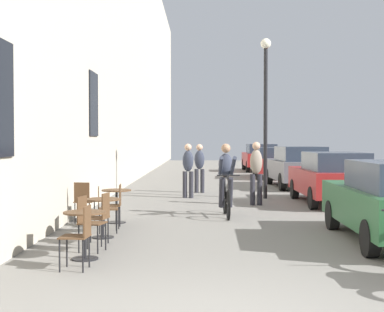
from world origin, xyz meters
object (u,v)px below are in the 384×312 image
object	(u,v)px
street_lamp	(266,97)
parked_car_fifth	(260,157)
cafe_table_far	(116,199)
cafe_chair_far_toward_wall	(115,203)
cyclist_on_bicycle	(226,182)
cafe_chair_mid_toward_street	(100,215)
cafe_chair_near_toward_street	(80,233)
pedestrian_near	(256,170)
cafe_table_mid	(103,209)
pedestrian_far	(199,165)
parked_car_fourth	(273,162)
cafe_chair_near_toward_wall	(88,219)
parked_car_third	(298,166)
parked_car_second	(332,177)
cafe_chair_mid_toward_wall	(104,206)
cafe_table_near	(85,225)
pedestrian_mid	(188,167)
cafe_chair_far_toward_street	(83,199)

from	to	relation	value
street_lamp	parked_car_fifth	world-z (taller)	street_lamp
cafe_table_far	cafe_chair_far_toward_wall	xyz separation A→B (m)	(0.08, -0.69, -0.00)
cyclist_on_bicycle	cafe_chair_mid_toward_street	bearing A→B (deg)	-122.35
cafe_chair_near_toward_street	pedestrian_near	distance (m)	8.35
cafe_table_mid	pedestrian_far	distance (m)	8.97
cafe_table_mid	parked_car_fourth	bearing A→B (deg)	72.25
cafe_chair_near_toward_wall	parked_car_third	world-z (taller)	parked_car_third
parked_car_fourth	parked_car_second	bearing A→B (deg)	-88.63
cafe_chair_mid_toward_wall	parked_car_second	distance (m)	7.44
cafe_table_near	cafe_chair_mid_toward_street	world-z (taller)	cafe_chair_mid_toward_street
cafe_chair_near_toward_street	parked_car_fourth	bearing A→B (deg)	74.89
cafe_table_mid	parked_car_fourth	size ratio (longest dim) A/B	0.17
pedestrian_near	pedestrian_mid	distance (m)	2.70
cafe_chair_near_toward_wall	pedestrian_near	bearing A→B (deg)	62.51
pedestrian_far	street_lamp	size ratio (longest dim) A/B	0.34
cafe_table_mid	cafe_chair_far_toward_street	distance (m)	1.92
parked_car_second	parked_car_third	bearing A→B (deg)	90.13
cafe_table_far	parked_car_second	world-z (taller)	parked_car_second
cafe_table_mid	cafe_table_far	xyz separation A→B (m)	(-0.03, 1.85, 0.00)
cafe_chair_near_toward_wall	parked_car_fifth	xyz separation A→B (m)	(5.27, 23.35, 0.30)
pedestrian_mid	parked_car_fifth	xyz separation A→B (m)	(3.84, 15.03, -0.13)
parked_car_fourth	pedestrian_mid	bearing A→B (deg)	-112.47
cafe_chair_mid_toward_wall	cafe_table_near	bearing A→B (deg)	-86.91
cafe_chair_far_toward_street	cafe_chair_near_toward_street	bearing A→B (deg)	-78.68
pedestrian_near	parked_car_third	size ratio (longest dim) A/B	0.39
cafe_chair_mid_toward_wall	cyclist_on_bicycle	size ratio (longest dim) A/B	0.51
pedestrian_far	parked_car_third	distance (m)	4.28
cyclist_on_bicycle	pedestrian_mid	bearing A→B (deg)	103.67
cafe_chair_far_toward_wall	pedestrian_far	bearing A→B (deg)	77.40
cafe_chair_near_toward_street	cafe_chair_mid_toward_street	world-z (taller)	same
cafe_table_near	cafe_table_mid	size ratio (longest dim) A/B	1.00
cafe_chair_near_toward_street	street_lamp	world-z (taller)	street_lamp
cafe_chair_far_toward_wall	pedestrian_near	bearing A→B (deg)	50.77
parked_car_fourth	parked_car_fifth	xyz separation A→B (m)	(0.03, 5.81, 0.07)
cafe_chair_mid_toward_wall	cafe_table_mid	bearing A→B (deg)	-82.49
cafe_chair_far_toward_street	parked_car_fifth	size ratio (longest dim) A/B	0.20
parked_car_fifth	cafe_chair_near_toward_street	bearing A→B (deg)	-101.73
cyclist_on_bicycle	street_lamp	world-z (taller)	street_lamp
cafe_chair_far_toward_wall	parked_car_fifth	bearing A→B (deg)	76.06
street_lamp	parked_car_fifth	bearing A→B (deg)	84.47
pedestrian_mid	cafe_chair_near_toward_wall	bearing A→B (deg)	-99.69
pedestrian_mid	parked_car_second	distance (m)	4.36
cafe_chair_mid_toward_wall	pedestrian_far	size ratio (longest dim) A/B	0.54
cafe_chair_mid_toward_street	cafe_table_far	distance (m)	2.54
cafe_chair_mid_toward_street	parked_car_fourth	world-z (taller)	parked_car_fourth
pedestrian_far	parked_car_second	distance (m)	4.96
pedestrian_mid	cafe_chair_far_toward_street	bearing A→B (deg)	-111.93
cafe_chair_far_toward_wall	street_lamp	size ratio (longest dim) A/B	0.18
cafe_chair_far_toward_street	pedestrian_near	size ratio (longest dim) A/B	0.51
cafe_table_near	cafe_chair_far_toward_street	xyz separation A→B (m)	(-0.79, 3.62, -0.00)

